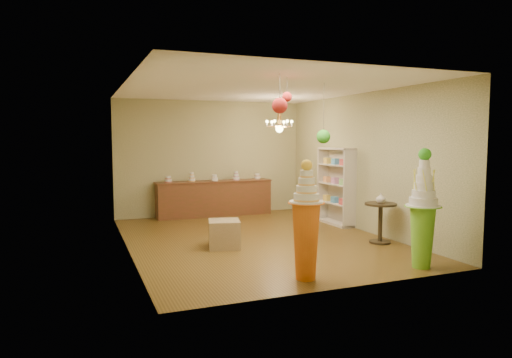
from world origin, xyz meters
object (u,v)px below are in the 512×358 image
object	(u,v)px
round_table	(380,217)
sideboard	(214,198)
pedestal_orange	(306,231)
pedestal_green	(423,221)

from	to	relation	value
round_table	sideboard	bearing A→B (deg)	116.65
round_table	pedestal_orange	bearing A→B (deg)	-148.19
pedestal_green	pedestal_orange	bearing A→B (deg)	175.76
pedestal_green	sideboard	bearing A→B (deg)	105.96
pedestal_orange	round_table	distance (m)	2.83
pedestal_green	sideboard	xyz separation A→B (m)	(-1.66, 5.82, -0.26)
pedestal_orange	sideboard	world-z (taller)	pedestal_orange
pedestal_green	round_table	xyz separation A→B (m)	(0.44, 1.64, -0.24)
pedestal_green	round_table	bearing A→B (deg)	75.07
pedestal_green	pedestal_orange	world-z (taller)	pedestal_green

